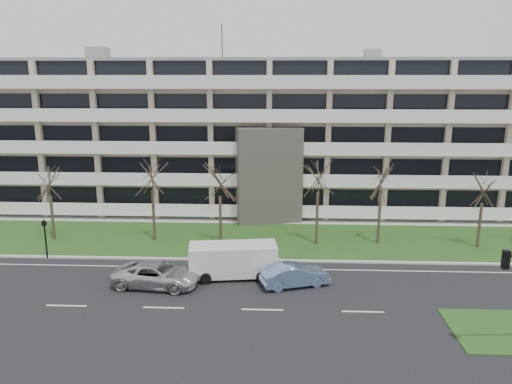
{
  "coord_description": "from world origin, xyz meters",
  "views": [
    {
      "loc": [
        0.82,
        -27.49,
        13.81
      ],
      "look_at": [
        -0.83,
        10.0,
        4.9
      ],
      "focal_mm": 35.0,
      "sensor_mm": 36.0,
      "label": 1
    }
  ],
  "objects_px": {
    "silver_pickup": "(157,275)",
    "pedestrian_signal": "(45,234)",
    "white_van": "(234,258)",
    "blue_sedan": "(295,275)"
  },
  "relations": [
    {
      "from": "silver_pickup",
      "to": "pedestrian_signal",
      "type": "height_order",
      "value": "pedestrian_signal"
    },
    {
      "from": "silver_pickup",
      "to": "white_van",
      "type": "xyz_separation_m",
      "value": [
        5.03,
        1.82,
        0.6
      ]
    },
    {
      "from": "silver_pickup",
      "to": "white_van",
      "type": "height_order",
      "value": "white_van"
    },
    {
      "from": "white_van",
      "to": "silver_pickup",
      "type": "bearing_deg",
      "value": -167.47
    },
    {
      "from": "silver_pickup",
      "to": "pedestrian_signal",
      "type": "distance_m",
      "value": 10.79
    },
    {
      "from": "silver_pickup",
      "to": "pedestrian_signal",
      "type": "relative_size",
      "value": 1.84
    },
    {
      "from": "silver_pickup",
      "to": "pedestrian_signal",
      "type": "xyz_separation_m",
      "value": [
        -9.63,
        4.71,
        1.18
      ]
    },
    {
      "from": "blue_sedan",
      "to": "pedestrian_signal",
      "type": "distance_m",
      "value": 19.34
    },
    {
      "from": "blue_sedan",
      "to": "white_van",
      "type": "bearing_deg",
      "value": 53.5
    },
    {
      "from": "silver_pickup",
      "to": "white_van",
      "type": "bearing_deg",
      "value": -63.96
    }
  ]
}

